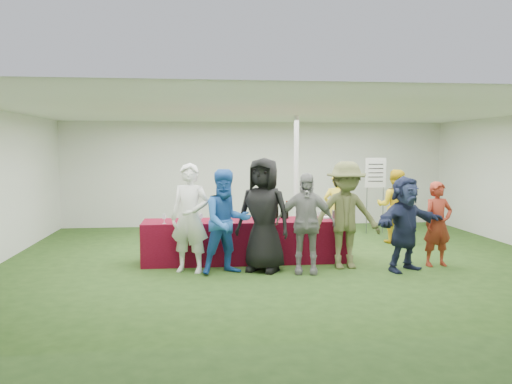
{
  "coord_description": "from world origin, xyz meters",
  "views": [
    {
      "loc": [
        -1.47,
        -8.97,
        2.03
      ],
      "look_at": [
        -0.49,
        -0.19,
        1.25
      ],
      "focal_mm": 35.0,
      "sensor_mm": 36.0,
      "label": 1
    }
  ],
  "objects": [
    {
      "name": "bar_towel",
      "position": [
        0.87,
        -0.14,
        0.77
      ],
      "size": [
        0.25,
        0.18,
        0.03
      ],
      "primitive_type": "cube",
      "color": "white",
      "rests_on": "serving_table"
    },
    {
      "name": "customer_0",
      "position": [
        -1.65,
        -0.84,
        0.89
      ],
      "size": [
        0.76,
        0.63,
        1.79
      ],
      "primitive_type": "imported",
      "rotation": [
        0.0,
        0.0,
        -0.36
      ],
      "color": "white",
      "rests_on": "ground"
    },
    {
      "name": "tent",
      "position": [
        0.5,
        1.2,
        1.35
      ],
      "size": [
        10.0,
        10.0,
        10.0
      ],
      "color": "white",
      "rests_on": "ground"
    },
    {
      "name": "customer_1",
      "position": [
        -1.06,
        -1.01,
        0.85
      ],
      "size": [
        0.97,
        0.85,
        1.69
      ],
      "primitive_type": "imported",
      "rotation": [
        0.0,
        0.0,
        0.29
      ],
      "color": "#2158AF",
      "rests_on": "ground"
    },
    {
      "name": "wine_glasses",
      "position": [
        -1.17,
        -0.45,
        0.86
      ],
      "size": [
        2.76,
        0.1,
        0.16
      ],
      "color": "silver",
      "rests_on": "serving_table"
    },
    {
      "name": "customer_3",
      "position": [
        0.21,
        -1.11,
        0.82
      ],
      "size": [
        1.02,
        0.57,
        1.64
      ],
      "primitive_type": "imported",
      "rotation": [
        0.0,
        0.0,
        -0.18
      ],
      "color": "gray",
      "rests_on": "ground"
    },
    {
      "name": "serving_table",
      "position": [
        -0.69,
        -0.19,
        0.38
      ],
      "size": [
        3.6,
        0.8,
        0.75
      ],
      "primitive_type": "cube",
      "color": "maroon",
      "rests_on": "ground"
    },
    {
      "name": "staff_pourer",
      "position": [
        1.29,
        0.87,
        0.76
      ],
      "size": [
        0.64,
        0.51,
        1.52
      ],
      "primitive_type": "imported",
      "rotation": [
        0.0,
        0.0,
        2.85
      ],
      "color": "yellow",
      "rests_on": "ground"
    },
    {
      "name": "ground",
      "position": [
        0.0,
        0.0,
        0.0
      ],
      "size": [
        60.0,
        60.0,
        0.0
      ],
      "primitive_type": "plane",
      "color": "#284719",
      "rests_on": "ground"
    },
    {
      "name": "customer_5",
      "position": [
        1.87,
        -1.15,
        0.79
      ],
      "size": [
        1.52,
        1.06,
        1.57
      ],
      "primitive_type": "imported",
      "rotation": [
        0.0,
        0.0,
        0.46
      ],
      "color": "#1D2442",
      "rests_on": "ground"
    },
    {
      "name": "staff_back",
      "position": [
        2.65,
        1.22,
        0.79
      ],
      "size": [
        0.95,
        0.88,
        1.58
      ],
      "primitive_type": "imported",
      "rotation": [
        0.0,
        0.0,
        2.67
      ],
      "color": "yellow",
      "rests_on": "ground"
    },
    {
      "name": "water_bottle",
      "position": [
        -0.72,
        -0.11,
        0.85
      ],
      "size": [
        0.07,
        0.07,
        0.23
      ],
      "color": "silver",
      "rests_on": "serving_table"
    },
    {
      "name": "customer_4",
      "position": [
        0.95,
        -0.87,
        0.91
      ],
      "size": [
        1.17,
        0.68,
        1.81
      ],
      "primitive_type": "imported",
      "rotation": [
        0.0,
        0.0,
        -0.01
      ],
      "color": "brown",
      "rests_on": "ground"
    },
    {
      "name": "wine_bottles",
      "position": [
        -0.07,
        -0.05,
        0.87
      ],
      "size": [
        0.77,
        0.14,
        0.32
      ],
      "color": "black",
      "rests_on": "serving_table"
    },
    {
      "name": "wine_list_sign",
      "position": [
        2.64,
        2.4,
        1.32
      ],
      "size": [
        0.5,
        0.03,
        1.8
      ],
      "color": "slate",
      "rests_on": "ground"
    },
    {
      "name": "customer_2",
      "position": [
        -0.45,
        -0.9,
        0.94
      ],
      "size": [
        1.09,
        0.96,
        1.88
      ],
      "primitive_type": "imported",
      "rotation": [
        0.0,
        0.0,
        -0.5
      ],
      "color": "black",
      "rests_on": "ground"
    },
    {
      "name": "dump_bucket",
      "position": [
        0.97,
        -0.41,
        0.84
      ],
      "size": [
        0.25,
        0.25,
        0.18
      ],
      "primitive_type": "cylinder",
      "color": "slate",
      "rests_on": "serving_table"
    },
    {
      "name": "customer_6",
      "position": [
        2.57,
        -0.89,
        0.73
      ],
      "size": [
        0.57,
        0.42,
        1.46
      ],
      "primitive_type": "imported",
      "rotation": [
        0.0,
        0.0,
        0.14
      ],
      "color": "maroon",
      "rests_on": "ground"
    }
  ]
}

